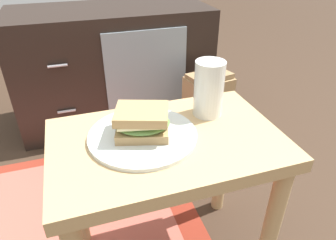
{
  "coord_description": "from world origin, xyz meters",
  "views": [
    {
      "loc": [
        -0.19,
        -0.58,
        0.88
      ],
      "look_at": [
        0.0,
        0.0,
        0.51
      ],
      "focal_mm": 32.76,
      "sensor_mm": 36.0,
      "label": 1
    }
  ],
  "objects_px": {
    "tv_cabinet": "(114,65)",
    "plate": "(143,135)",
    "sandwich_front": "(142,122)",
    "beer_glass": "(209,90)",
    "paper_bag": "(207,110)"
  },
  "relations": [
    {
      "from": "tv_cabinet",
      "to": "plate",
      "type": "xyz_separation_m",
      "value": [
        -0.07,
        -0.93,
        0.17
      ]
    },
    {
      "from": "sandwich_front",
      "to": "beer_glass",
      "type": "relative_size",
      "value": 1.04
    },
    {
      "from": "tv_cabinet",
      "to": "plate",
      "type": "relative_size",
      "value": 3.65
    },
    {
      "from": "beer_glass",
      "to": "plate",
      "type": "bearing_deg",
      "value": -164.04
    },
    {
      "from": "tv_cabinet",
      "to": "paper_bag",
      "type": "xyz_separation_m",
      "value": [
        0.36,
        -0.4,
        -0.11
      ]
    },
    {
      "from": "paper_bag",
      "to": "tv_cabinet",
      "type": "bearing_deg",
      "value": 131.31
    },
    {
      "from": "beer_glass",
      "to": "paper_bag",
      "type": "distance_m",
      "value": 0.63
    },
    {
      "from": "beer_glass",
      "to": "tv_cabinet",
      "type": "bearing_deg",
      "value": 98.18
    },
    {
      "from": "plate",
      "to": "beer_glass",
      "type": "bearing_deg",
      "value": 15.96
    },
    {
      "from": "plate",
      "to": "sandwich_front",
      "type": "xyz_separation_m",
      "value": [
        -0.0,
        0.0,
        0.04
      ]
    },
    {
      "from": "tv_cabinet",
      "to": "beer_glass",
      "type": "height_order",
      "value": "beer_glass"
    },
    {
      "from": "plate",
      "to": "paper_bag",
      "type": "bearing_deg",
      "value": 50.79
    },
    {
      "from": "sandwich_front",
      "to": "tv_cabinet",
      "type": "bearing_deg",
      "value": 85.69
    },
    {
      "from": "plate",
      "to": "beer_glass",
      "type": "height_order",
      "value": "beer_glass"
    },
    {
      "from": "plate",
      "to": "beer_glass",
      "type": "distance_m",
      "value": 0.21
    }
  ]
}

